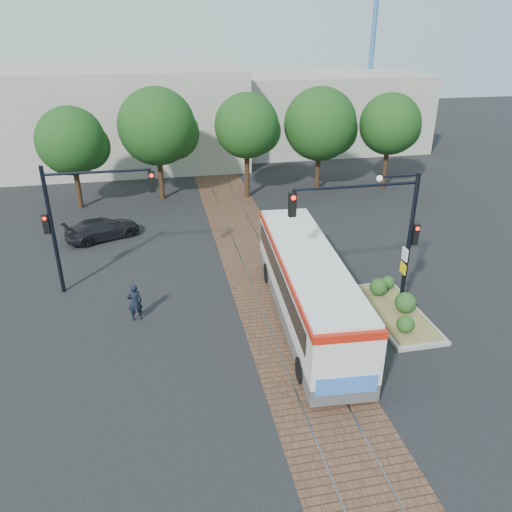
% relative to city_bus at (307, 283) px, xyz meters
% --- Properties ---
extents(ground, '(120.00, 120.00, 0.00)m').
position_rel_city_bus_xyz_m(ground, '(-0.95, 0.47, -1.66)').
color(ground, black).
rests_on(ground, ground).
extents(trackbed, '(3.60, 40.00, 0.02)m').
position_rel_city_bus_xyz_m(trackbed, '(-0.95, 4.47, -1.66)').
color(trackbed, brown).
rests_on(trackbed, ground).
extents(tree_row, '(26.40, 5.60, 7.67)m').
position_rel_city_bus_xyz_m(tree_row, '(0.26, 16.89, 3.19)').
color(tree_row, '#382314').
rests_on(tree_row, ground).
extents(warehouses, '(40.00, 13.00, 8.00)m').
position_rel_city_bus_xyz_m(warehouses, '(-1.47, 29.22, 2.15)').
color(warehouses, '#ADA899').
rests_on(warehouses, ground).
extents(crane, '(8.00, 0.50, 18.00)m').
position_rel_city_bus_xyz_m(crane, '(17.05, 34.47, 9.22)').
color(crane, '#3F72B2').
rests_on(crane, ground).
extents(city_bus, '(3.09, 11.29, 2.98)m').
position_rel_city_bus_xyz_m(city_bus, '(0.00, 0.00, 0.00)').
color(city_bus, '#49494C').
rests_on(city_bus, ground).
extents(traffic_island, '(2.20, 5.20, 1.13)m').
position_rel_city_bus_xyz_m(traffic_island, '(3.87, -0.42, -1.33)').
color(traffic_island, gray).
rests_on(traffic_island, ground).
extents(signal_pole_main, '(5.49, 0.46, 6.00)m').
position_rel_city_bus_xyz_m(signal_pole_main, '(2.92, -0.33, 2.49)').
color(signal_pole_main, black).
rests_on(signal_pole_main, ground).
extents(signal_pole_left, '(4.99, 0.34, 6.00)m').
position_rel_city_bus_xyz_m(signal_pole_left, '(-9.31, 4.47, 2.20)').
color(signal_pole_left, black).
rests_on(signal_pole_left, ground).
extents(officer, '(0.67, 0.49, 1.68)m').
position_rel_city_bus_xyz_m(officer, '(-7.07, 1.31, -0.82)').
color(officer, black).
rests_on(officer, ground).
extents(parked_car, '(4.57, 3.28, 1.23)m').
position_rel_city_bus_xyz_m(parked_car, '(-9.05, 10.62, -1.05)').
color(parked_car, black).
rests_on(parked_car, ground).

